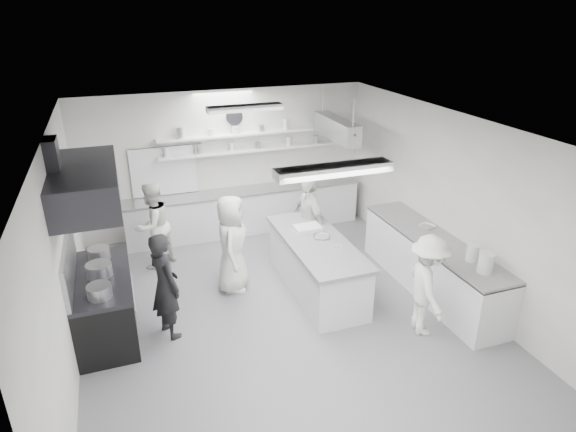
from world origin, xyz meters
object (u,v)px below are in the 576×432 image
object	(u,v)px
back_counter	(246,211)
prep_island	(316,266)
cook_stove	(165,286)
cook_back	(153,225)
stove	(105,306)
right_counter	(431,265)

from	to	relation	value
back_counter	prep_island	size ratio (longest dim) A/B	2.07
cook_stove	cook_back	size ratio (longest dim) A/B	1.01
stove	right_counter	size ratio (longest dim) A/B	0.55
cook_stove	prep_island	bearing A→B (deg)	-103.17
prep_island	cook_stove	xyz separation A→B (m)	(-2.54, -0.41, 0.38)
right_counter	cook_stove	size ratio (longest dim) A/B	2.00
back_counter	right_counter	world-z (taller)	right_counter
right_counter	cook_back	xyz separation A→B (m)	(-4.34, 2.47, 0.35)
cook_back	back_counter	bearing A→B (deg)	165.73
right_counter	stove	bearing A→B (deg)	173.48
stove	cook_back	distance (m)	2.11
back_counter	right_counter	bearing A→B (deg)	-55.35
prep_island	cook_back	bearing A→B (deg)	143.99
cook_back	prep_island	bearing A→B (deg)	104.73
cook_stove	cook_back	xyz separation A→B (m)	(0.04, 2.23, -0.01)
right_counter	prep_island	bearing A→B (deg)	160.49
back_counter	prep_island	bearing A→B (deg)	-79.67
right_counter	cook_back	world-z (taller)	cook_back
stove	cook_back	world-z (taller)	cook_back
back_counter	cook_stove	size ratio (longest dim) A/B	3.04
right_counter	cook_stove	bearing A→B (deg)	176.85
back_counter	cook_back	bearing A→B (deg)	-155.10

